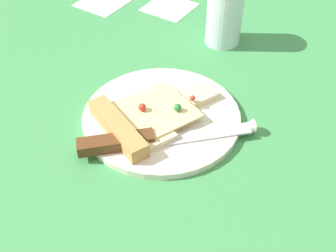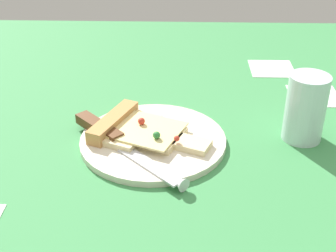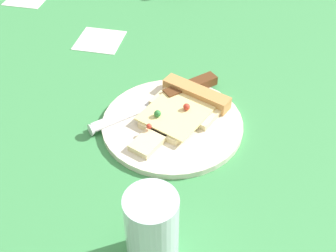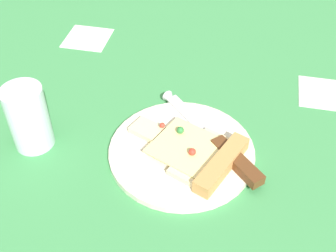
% 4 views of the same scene
% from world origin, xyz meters
% --- Properties ---
extents(ground_plane, '(1.37, 1.37, 0.03)m').
position_xyz_m(ground_plane, '(0.00, 0.00, -0.01)').
color(ground_plane, '#3D8C4C').
rests_on(ground_plane, ground).
extents(plate, '(0.23, 0.23, 0.01)m').
position_xyz_m(plate, '(0.05, -0.08, 0.01)').
color(plate, silver).
rests_on(plate, ground_plane).
extents(pizza_slice, '(0.19, 0.15, 0.02)m').
position_xyz_m(pizza_slice, '(0.08, -0.09, 0.02)').
color(pizza_slice, beige).
rests_on(pizza_slice, plate).
extents(knife, '(0.18, 0.19, 0.02)m').
position_xyz_m(knife, '(0.10, -0.06, 0.02)').
color(knife, silver).
rests_on(knife, plate).
extents(drinking_glass, '(0.06, 0.06, 0.11)m').
position_xyz_m(drinking_glass, '(-0.18, -0.10, 0.05)').
color(drinking_glass, silver).
rests_on(drinking_glass, ground_plane).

